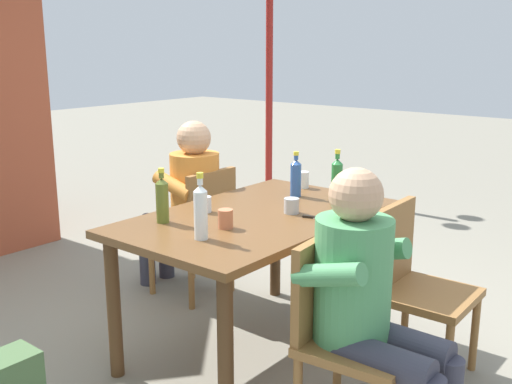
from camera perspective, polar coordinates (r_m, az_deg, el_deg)
name	(u,v)px	position (r m, az deg, el deg)	size (l,w,h in m)	color
ground_plane	(256,348)	(3.50, 0.00, -14.41)	(24.00, 24.00, 0.00)	gray
dining_table	(256,232)	(3.24, 0.00, -3.81)	(1.49, 0.91, 0.78)	brown
chair_near_left	(343,328)	(2.65, 8.20, -12.49)	(0.48, 0.48, 0.87)	olive
chair_far_right	(199,226)	(4.02, -5.35, -3.18)	(0.44, 0.44, 0.87)	olive
chair_near_right	(413,280)	(3.20, 14.53, -8.04)	(0.45, 0.45, 0.87)	olive
person_in_white_shirt	(369,297)	(2.54, 10.56, -9.64)	(0.47, 0.61, 1.18)	#4C935B
person_in_plaid_shirt	(187,199)	(4.05, -6.50, -0.63)	(0.47, 0.61, 1.18)	orange
bottle_clear	(201,211)	(2.78, -5.21, -1.76)	(0.06, 0.06, 0.31)	white
bottle_blue	(296,177)	(3.57, 3.75, 1.40)	(0.06, 0.06, 0.27)	#2D56A3
bottle_olive	(162,199)	(3.07, -8.79, -0.67)	(0.06, 0.06, 0.28)	#566623
bottle_green	(337,179)	(3.49, 7.59, 1.24)	(0.06, 0.06, 0.30)	#287A38
cup_steel	(292,206)	(3.23, 3.35, -1.29)	(0.08, 0.08, 0.08)	#B2B7BC
cup_white	(304,180)	(3.80, 4.48, 1.15)	(0.07, 0.07, 0.10)	white
cup_glass	(205,204)	(3.25, -4.79, -1.16)	(0.07, 0.07, 0.09)	silver
cup_terracotta	(226,219)	(2.96, -2.88, -2.53)	(0.07, 0.07, 0.09)	#BC6B47
table_knife	(321,218)	(3.14, 6.16, -2.48)	(0.09, 0.24, 0.01)	silver
lamp_post	(270,16)	(6.97, 1.28, 16.18)	(0.56, 0.20, 2.75)	maroon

